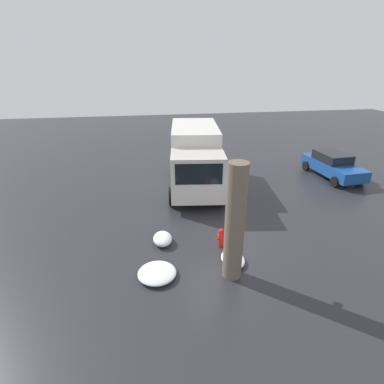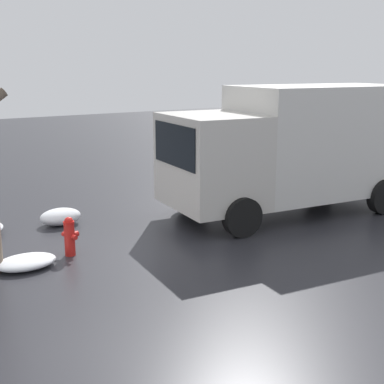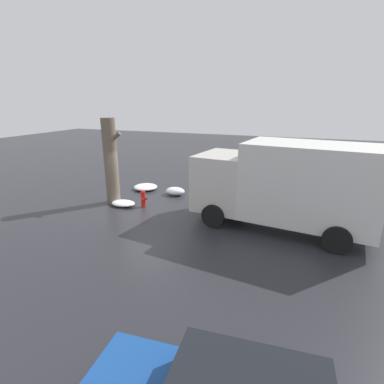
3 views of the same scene
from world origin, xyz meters
name	(u,v)px [view 1 (image 1 of 3)]	position (x,y,z in m)	size (l,w,h in m)	color
ground_plane	(221,247)	(0.00, 0.00, 0.00)	(60.00, 60.00, 0.00)	#28282D
fire_hydrant	(221,238)	(0.00, 0.00, 0.41)	(0.32, 0.42, 0.80)	red
tree_trunk	(235,223)	(-1.62, 0.05, 1.97)	(0.94, 0.62, 3.91)	#6B5B4C
delivery_truck	(195,156)	(6.08, -0.06, 1.74)	(6.72, 3.37, 3.23)	beige
parked_car	(333,165)	(6.20, -8.47, 0.75)	(4.23, 2.16, 1.45)	#194793
snow_pile_by_hydrant	(163,239)	(0.61, 2.16, 0.20)	(0.98, 0.72, 0.40)	white
snow_pile_curbside	(233,259)	(-0.95, -0.19, 0.11)	(1.13, 0.80, 0.23)	white
snow_pile_by_tree	(157,273)	(-1.30, 2.48, 0.13)	(1.27, 1.27, 0.27)	white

